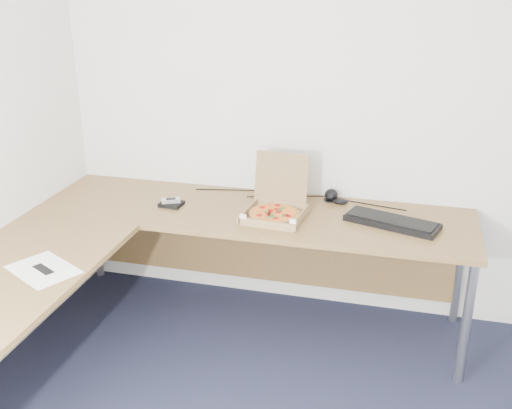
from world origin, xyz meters
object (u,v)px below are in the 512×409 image
(desk, at_px, (173,240))
(keyboard, at_px, (392,222))
(pizza_box, at_px, (275,210))
(wallet, at_px, (171,204))
(drinking_glass, at_px, (300,195))

(desk, distance_m, keyboard, 1.19)
(keyboard, bearing_deg, pizza_box, -157.55)
(pizza_box, bearing_deg, keyboard, 9.59)
(keyboard, distance_m, wallet, 1.27)
(desk, xyz_separation_m, keyboard, (1.11, 0.42, 0.05))
(desk, relative_size, drinking_glass, 23.63)
(pizza_box, xyz_separation_m, keyboard, (0.64, 0.05, -0.02))
(desk, xyz_separation_m, pizza_box, (0.47, 0.37, 0.07))
(desk, distance_m, pizza_box, 0.60)
(wallet, bearing_deg, desk, -62.69)
(pizza_box, bearing_deg, desk, -136.18)
(keyboard, height_order, wallet, keyboard)
(drinking_glass, bearing_deg, wallet, -162.37)
(desk, height_order, wallet, wallet)
(keyboard, bearing_deg, desk, -141.13)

